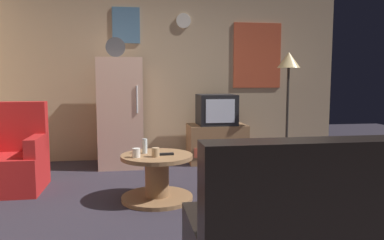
# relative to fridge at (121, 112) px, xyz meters

# --- Properties ---
(ground_plane) EXTENTS (12.00, 12.00, 0.00)m
(ground_plane) POSITION_rel_fridge_xyz_m (0.75, -1.96, -0.75)
(ground_plane) COLOR #2D2833
(wall_with_art) EXTENTS (5.20, 0.12, 2.51)m
(wall_with_art) POSITION_rel_fridge_xyz_m (0.77, 0.49, 0.51)
(wall_with_art) COLOR tan
(wall_with_art) RESTS_ON ground_plane
(fridge) EXTENTS (0.60, 0.62, 1.77)m
(fridge) POSITION_rel_fridge_xyz_m (0.00, 0.00, 0.00)
(fridge) COLOR beige
(fridge) RESTS_ON ground_plane
(tv_stand) EXTENTS (0.84, 0.53, 0.55)m
(tv_stand) POSITION_rel_fridge_xyz_m (1.38, 0.05, -0.48)
(tv_stand) COLOR #8E6642
(tv_stand) RESTS_ON ground_plane
(crt_tv) EXTENTS (0.54, 0.51, 0.44)m
(crt_tv) POSITION_rel_fridge_xyz_m (1.37, 0.05, 0.02)
(crt_tv) COLOR black
(crt_tv) RESTS_ON tv_stand
(standing_lamp) EXTENTS (0.32, 0.32, 1.59)m
(standing_lamp) POSITION_rel_fridge_xyz_m (2.32, -0.26, 0.60)
(standing_lamp) COLOR #332D28
(standing_lamp) RESTS_ON ground_plane
(coffee_table) EXTENTS (0.72, 0.72, 0.46)m
(coffee_table) POSITION_rel_fridge_xyz_m (0.40, -1.57, -0.52)
(coffee_table) COLOR #8E6642
(coffee_table) RESTS_ON ground_plane
(wine_glass) EXTENTS (0.05, 0.05, 0.15)m
(wine_glass) POSITION_rel_fridge_xyz_m (0.28, -1.48, -0.22)
(wine_glass) COLOR silver
(wine_glass) RESTS_ON coffee_table
(mug_ceramic_white) EXTENTS (0.08, 0.08, 0.09)m
(mug_ceramic_white) POSITION_rel_fridge_xyz_m (0.19, -1.67, -0.25)
(mug_ceramic_white) COLOR silver
(mug_ceramic_white) RESTS_ON coffee_table
(mug_ceramic_tan) EXTENTS (0.08, 0.08, 0.09)m
(mug_ceramic_tan) POSITION_rel_fridge_xyz_m (0.38, -1.67, -0.25)
(mug_ceramic_tan) COLOR tan
(mug_ceramic_tan) RESTS_ON coffee_table
(remote_control) EXTENTS (0.15, 0.05, 0.02)m
(remote_control) POSITION_rel_fridge_xyz_m (0.49, -1.61, -0.28)
(remote_control) COLOR black
(remote_control) RESTS_ON coffee_table
(armchair) EXTENTS (0.68, 0.68, 0.96)m
(armchair) POSITION_rel_fridge_xyz_m (-1.16, -0.97, -0.42)
(armchair) COLOR red
(armchair) RESTS_ON ground_plane
(couch) EXTENTS (1.70, 0.80, 0.92)m
(couch) POSITION_rel_fridge_xyz_m (1.33, -3.34, -0.44)
(couch) COLOR black
(couch) RESTS_ON ground_plane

